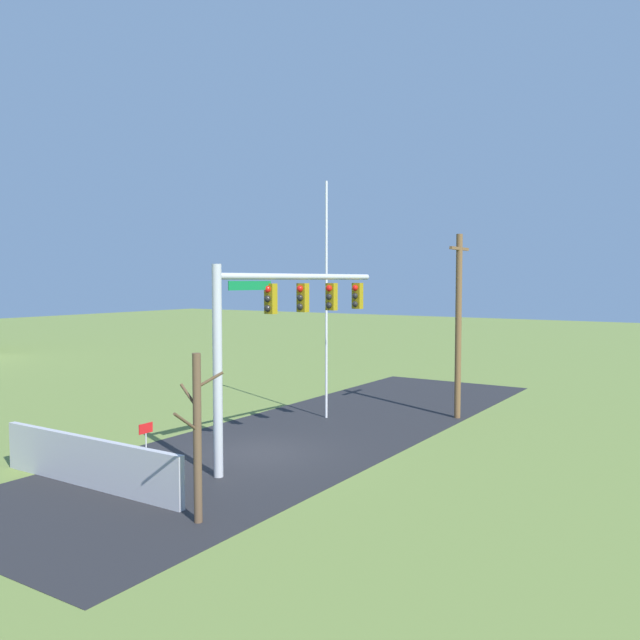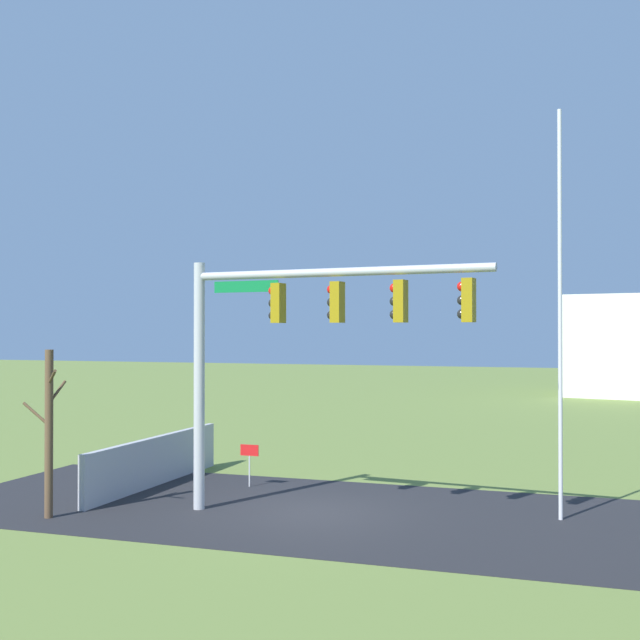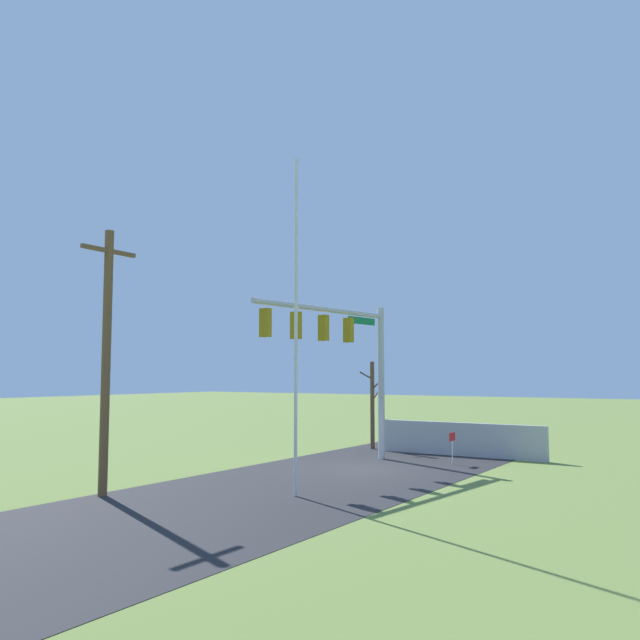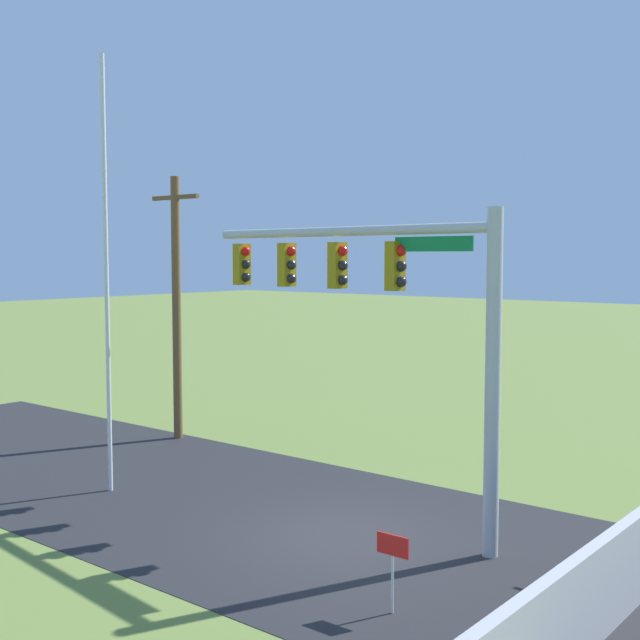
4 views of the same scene
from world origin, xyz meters
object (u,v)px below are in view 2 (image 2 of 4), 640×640
flagpole (560,314)px  bare_tree (49,431)px  signal_mast (290,329)px  distant_building (626,346)px  open_sign (249,456)px

flagpole → bare_tree: (11.69, 3.77, -2.82)m
signal_mast → distant_building: bearing=-102.2°
open_sign → flagpole: bearing=171.3°
bare_tree → flagpole: bearing=-162.1°
signal_mast → open_sign: 5.56m
flagpole → open_sign: bearing=-8.7°
flagpole → open_sign: 9.64m
signal_mast → flagpole: flagpole is taller
distant_building → open_sign: bearing=175.3°
open_sign → distant_building: distant_building is taller
bare_tree → open_sign: 6.04m
signal_mast → open_sign: (2.53, -3.35, -3.65)m
bare_tree → distant_building: distant_building is taller
flagpole → distant_building: 38.97m
bare_tree → distant_building: 45.01m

